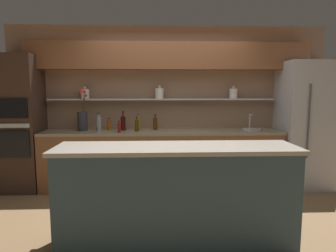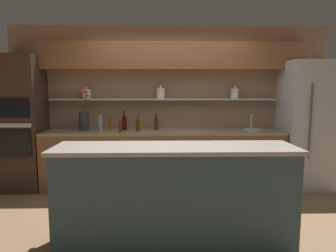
{
  "view_description": "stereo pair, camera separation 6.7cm",
  "coord_description": "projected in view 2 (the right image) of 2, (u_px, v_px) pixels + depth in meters",
  "views": [
    {
      "loc": [
        -0.21,
        -3.46,
        1.58
      ],
      "look_at": [
        -0.05,
        0.34,
        1.11
      ],
      "focal_mm": 32.0,
      "sensor_mm": 36.0,
      "label": 1
    },
    {
      "loc": [
        -0.14,
        -3.46,
        1.58
      ],
      "look_at": [
        -0.05,
        0.34,
        1.11
      ],
      "focal_mm": 32.0,
      "sensor_mm": 36.0,
      "label": 2
    }
  ],
  "objects": [
    {
      "name": "bottle_oil_4",
      "position": [
        138.0,
        125.0,
        4.66
      ],
      "size": [
        0.06,
        0.06,
        0.23
      ],
      "color": "#47380A",
      "rests_on": "back_counter_unit"
    },
    {
      "name": "ground_plane",
      "position": [
        173.0,
        220.0,
        3.63
      ],
      "size": [
        12.0,
        12.0,
        0.0
      ],
      "primitive_type": "plane",
      "color": "olive"
    },
    {
      "name": "bottle_spirit_2",
      "position": [
        100.0,
        123.0,
        4.72
      ],
      "size": [
        0.08,
        0.08,
        0.28
      ],
      "color": "gray",
      "rests_on": "back_counter_unit"
    },
    {
      "name": "flower_vase",
      "position": [
        84.0,
        120.0,
        4.74
      ],
      "size": [
        0.16,
        0.17,
        0.65
      ],
      "color": "#2D2D33",
      "rests_on": "back_counter_unit"
    },
    {
      "name": "sink_fixture",
      "position": [
        253.0,
        129.0,
        4.78
      ],
      "size": [
        0.3,
        0.3,
        0.25
      ],
      "color": "#B7B7BC",
      "rests_on": "back_counter_unit"
    },
    {
      "name": "oven_tower",
      "position": [
        23.0,
        123.0,
        4.67
      ],
      "size": [
        0.6,
        0.64,
        2.09
      ],
      "color": "#3D281E",
      "rests_on": "ground_plane"
    },
    {
      "name": "bottle_wine_1",
      "position": [
        124.0,
        123.0,
        4.79
      ],
      "size": [
        0.08,
        0.08,
        0.31
      ],
      "color": "#380C0C",
      "rests_on": "back_counter_unit"
    },
    {
      "name": "refrigerator",
      "position": [
        308.0,
        125.0,
        4.75
      ],
      "size": [
        0.81,
        0.73,
        2.0
      ],
      "color": "#B7B7BC",
      "rests_on": "ground_plane"
    },
    {
      "name": "bottle_oil_3",
      "position": [
        139.0,
        124.0,
        4.79
      ],
      "size": [
        0.06,
        0.06,
        0.26
      ],
      "color": "olive",
      "rests_on": "back_counter_unit"
    },
    {
      "name": "bottle_spirit_0",
      "position": [
        156.0,
        123.0,
        4.84
      ],
      "size": [
        0.07,
        0.07,
        0.25
      ],
      "color": "#4C2D0C",
      "rests_on": "back_counter_unit"
    },
    {
      "name": "island_counter",
      "position": [
        175.0,
        196.0,
        3.0
      ],
      "size": [
        2.38,
        0.61,
        1.02
      ],
      "color": "#334C56",
      "rests_on": "ground_plane"
    },
    {
      "name": "back_counter_unit",
      "position": [
        163.0,
        159.0,
        4.8
      ],
      "size": [
        3.75,
        0.62,
        0.92
      ],
      "color": "brown",
      "rests_on": "ground_plane"
    },
    {
      "name": "bottle_sauce_5",
      "position": [
        110.0,
        125.0,
        4.81
      ],
      "size": [
        0.06,
        0.06,
        0.2
      ],
      "color": "#9E4C0A",
      "rests_on": "back_counter_unit"
    },
    {
      "name": "bottle_sauce_6",
      "position": [
        120.0,
        127.0,
        4.55
      ],
      "size": [
        0.05,
        0.05,
        0.18
      ],
      "color": "maroon",
      "rests_on": "back_counter_unit"
    },
    {
      "name": "back_wall_unit",
      "position": [
        169.0,
        91.0,
        4.95
      ],
      "size": [
        5.2,
        0.44,
        2.6
      ],
      "color": "#937056",
      "rests_on": "ground_plane"
    }
  ]
}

